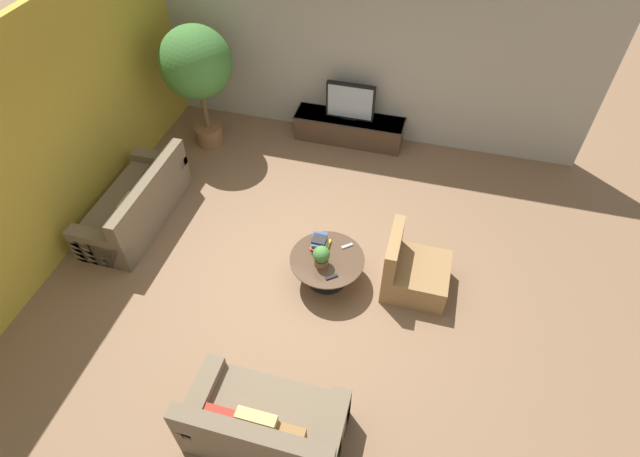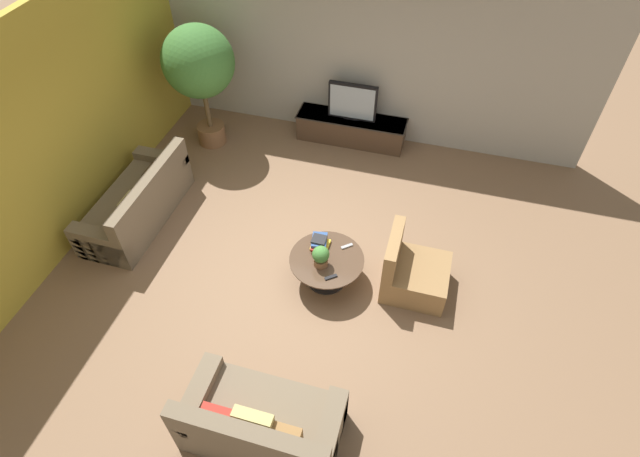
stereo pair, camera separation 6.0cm
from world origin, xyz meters
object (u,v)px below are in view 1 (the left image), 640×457
at_px(couch_by_wall, 137,205).
at_px(potted_plant_tabletop, 321,256).
at_px(couch_near_entry, 264,425).
at_px(potted_palm_tall, 196,66).
at_px(armchair_wicker, 412,272).
at_px(media_console, 349,128).
at_px(coffee_table, 327,265).
at_px(television, 350,102).

xyz_separation_m(couch_by_wall, potted_plant_tabletop, (2.87, -0.47, 0.29)).
relative_size(couch_near_entry, potted_palm_tall, 0.77).
distance_m(couch_near_entry, potted_palm_tall, 5.35).
distance_m(armchair_wicker, potted_plant_tabletop, 1.20).
bearing_deg(couch_by_wall, couch_near_entry, 48.34).
xyz_separation_m(media_console, armchair_wicker, (1.48, -2.87, 0.03)).
height_order(couch_by_wall, potted_palm_tall, potted_palm_tall).
relative_size(media_console, couch_near_entry, 1.19).
relative_size(coffee_table, couch_near_entry, 0.61).
bearing_deg(couch_by_wall, potted_palm_tall, 173.75).
relative_size(couch_by_wall, potted_plant_tabletop, 6.36).
relative_size(armchair_wicker, potted_plant_tabletop, 2.88).
height_order(couch_by_wall, couch_near_entry, same).
bearing_deg(media_console, armchair_wicker, -62.78).
relative_size(couch_near_entry, potted_plant_tabletop, 5.25).
relative_size(television, armchair_wicker, 0.93).
bearing_deg(media_console, television, -90.00).
bearing_deg(television, couch_by_wall, -133.00).
distance_m(media_console, television, 0.53).
xyz_separation_m(couch_near_entry, potted_palm_tall, (-2.61, 4.53, 1.13)).
bearing_deg(coffee_table, television, 97.56).
height_order(couch_near_entry, potted_palm_tall, potted_palm_tall).
relative_size(couch_near_entry, armchair_wicker, 1.82).
relative_size(coffee_table, potted_plant_tabletop, 3.19).
xyz_separation_m(couch_by_wall, couch_near_entry, (2.83, -2.52, 0.01)).
bearing_deg(television, coffee_table, -82.44).
height_order(armchair_wicker, potted_palm_tall, potted_palm_tall).
bearing_deg(potted_palm_tall, coffee_table, -41.34).
distance_m(media_console, couch_by_wall, 3.69).
xyz_separation_m(television, coffee_table, (0.41, -3.06, -0.48)).
xyz_separation_m(television, potted_palm_tall, (-2.29, -0.68, 0.66)).
distance_m(coffee_table, armchair_wicker, 1.09).
bearing_deg(couch_near_entry, media_console, -86.50).
distance_m(coffee_table, couch_by_wall, 2.94).
bearing_deg(media_console, coffee_table, -82.44).
height_order(media_console, couch_near_entry, couch_near_entry).
distance_m(television, couch_by_wall, 3.72).
bearing_deg(television, media_console, 90.00).
xyz_separation_m(media_console, potted_palm_tall, (-2.29, -0.69, 1.18)).
distance_m(television, armchair_wicker, 3.27).
bearing_deg(television, armchair_wicker, -62.77).
xyz_separation_m(couch_near_entry, armchair_wicker, (1.16, 2.34, -0.02)).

